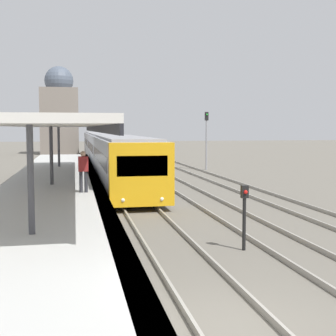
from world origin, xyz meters
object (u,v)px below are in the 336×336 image
person_on_platform (83,169)px  signal_mast_far (206,133)px  train_near (105,148)px  signal_post_near (244,210)px

person_on_platform → signal_mast_far: bearing=60.8°
person_on_platform → signal_mast_far: size_ratio=0.34×
train_near → signal_mast_far: 9.72m
signal_post_near → signal_mast_far: 26.17m
signal_post_near → train_near: bearing=93.8°
train_near → signal_post_near: size_ratio=25.86×
train_near → signal_mast_far: (8.15, -5.12, 1.38)m
person_on_platform → signal_mast_far: (10.51, 18.79, 1.21)m
signal_post_near → signal_mast_far: bearing=76.4°
person_on_platform → train_near: train_near is taller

